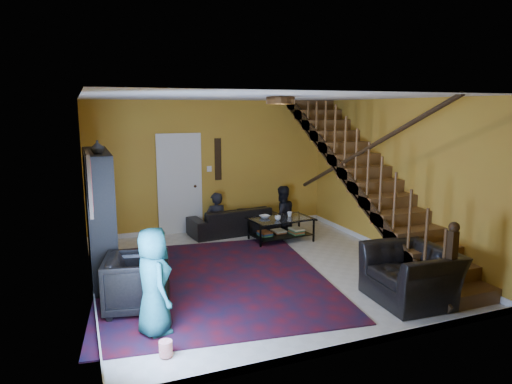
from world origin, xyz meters
The scene contains 21 objects.
floor centered at (0.00, 0.00, 0.00)m, with size 5.50×5.50×0.00m, color beige.
room centered at (-1.33, 1.33, 0.05)m, with size 5.50×5.50×5.50m.
staircase centered at (2.12, 0.00, 1.40)m, with size 0.95×5.02×3.18m.
bookshelf centered at (-2.40, 0.60, 0.96)m, with size 0.35×1.80×2.00m.
door centered at (-0.70, 2.73, 1.02)m, with size 0.82×0.05×2.05m, color silver.
framed_picture centered at (-2.57, -0.90, 1.75)m, with size 0.04×0.74×0.74m, color maroon.
wall_hanging centered at (0.15, 2.73, 1.55)m, with size 0.14×0.03×0.90m, color black.
ceiling_fixture centered at (0.00, -0.80, 2.74)m, with size 0.40×0.40×0.10m, color #3F2814.
rug centered at (-0.86, -0.19, 0.01)m, with size 3.45×3.94×0.02m, color #420B16.
sofa centered at (0.35, 2.30, 0.28)m, with size 1.90×0.74×0.56m, color black.
armchair_left centered at (-2.05, -0.83, 0.38)m, with size 0.80×0.83×0.75m, color black.
armchair_right centered at (1.50, -1.90, 0.37)m, with size 1.15×1.00×0.75m, color black.
person_adult_a centered at (-0.03, 2.35, 0.22)m, with size 0.49×0.32×1.35m, color black.
person_adult_b centered at (1.50, 2.35, 0.24)m, with size 0.68×0.53×1.39m, color black.
person_child centered at (-1.95, -1.55, 0.65)m, with size 0.63×0.41×1.29m, color #1A6363.
coffee_table centered at (1.05, 1.42, 0.27)m, with size 1.28×0.83×0.46m.
cup_a centered at (0.92, 1.29, 0.51)m, with size 0.12×0.12×0.09m, color #999999.
cup_b centered at (1.28, 1.48, 0.51)m, with size 0.10×0.10×0.10m, color #999999.
bowl centered at (0.76, 1.57, 0.49)m, with size 0.20×0.20×0.05m, color #999999.
vase centered at (-2.41, 0.10, 2.10)m, with size 0.18×0.18×0.19m, color #999999.
popcorn_bucket centered at (-1.94, -2.14, 0.10)m, with size 0.15×0.15×0.17m, color red.
Camera 1 is at (-2.69, -6.67, 2.63)m, focal length 32.00 mm.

